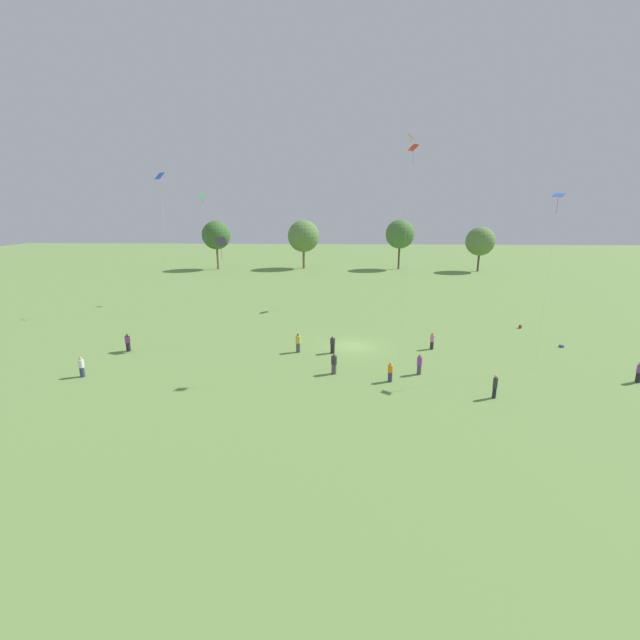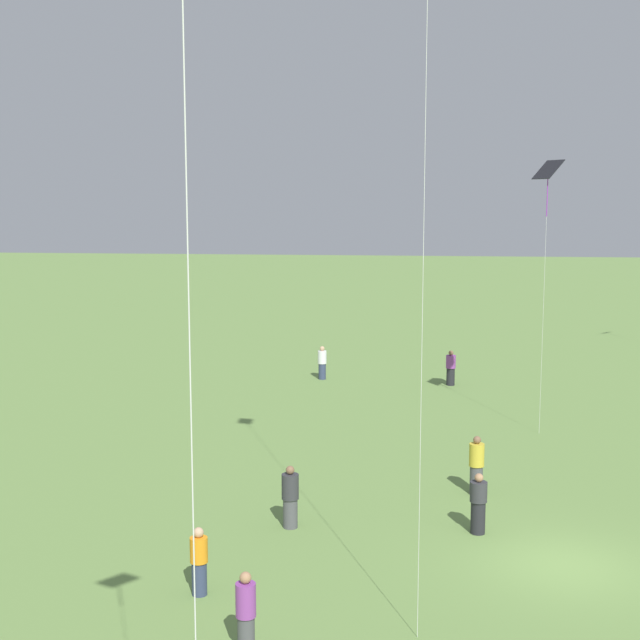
% 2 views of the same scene
% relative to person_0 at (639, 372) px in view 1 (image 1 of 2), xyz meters
% --- Properties ---
extents(ground_plane, '(240.00, 240.00, 0.00)m').
position_rel_person_0_xyz_m(ground_plane, '(-22.17, 8.00, -0.83)').
color(ground_plane, '#6B8E47').
extents(tree_0, '(6.13, 6.13, 10.49)m').
position_rel_person_0_xyz_m(tree_0, '(-50.28, 61.28, 6.56)').
color(tree_0, brown).
rests_on(tree_0, ground_plane).
extents(tree_1, '(6.97, 6.97, 10.63)m').
position_rel_person_0_xyz_m(tree_1, '(-31.37, 63.40, 6.29)').
color(tree_1, brown).
rests_on(tree_1, ground_plane).
extents(tree_2, '(6.26, 6.26, 10.78)m').
position_rel_person_0_xyz_m(tree_2, '(-10.25, 63.05, 6.80)').
color(tree_2, brown).
rests_on(tree_2, ground_plane).
extents(tree_3, '(6.03, 6.03, 9.39)m').
position_rel_person_0_xyz_m(tree_3, '(6.23, 60.20, 5.53)').
color(tree_3, brown).
rests_on(tree_3, ground_plane).
extents(person_0, '(0.53, 0.53, 1.70)m').
position_rel_person_0_xyz_m(person_0, '(0.00, 0.00, 0.00)').
color(person_0, '#232328').
rests_on(person_0, ground_plane).
extents(person_1, '(0.56, 0.56, 1.70)m').
position_rel_person_0_xyz_m(person_1, '(-44.41, -0.70, -0.00)').
color(person_1, '#333D5B').
rests_on(person_1, ground_plane).
extents(person_2, '(0.52, 0.52, 1.66)m').
position_rel_person_0_xyz_m(person_2, '(-14.52, 7.52, -0.01)').
color(person_2, '#232328').
rests_on(person_2, ground_plane).
extents(person_3, '(0.52, 0.52, 1.76)m').
position_rel_person_0_xyz_m(person_3, '(-16.93, 0.96, 0.03)').
color(person_3, '#4C4C51').
rests_on(person_3, ground_plane).
extents(person_4, '(0.57, 0.57, 1.63)m').
position_rel_person_0_xyz_m(person_4, '(-19.50, -0.66, -0.04)').
color(person_4, '#333D5B').
rests_on(person_4, ground_plane).
extents(person_5, '(0.55, 0.55, 1.78)m').
position_rel_person_0_xyz_m(person_5, '(-23.96, 0.79, 0.03)').
color(person_5, '#4C4C51').
rests_on(person_5, ground_plane).
extents(person_6, '(0.55, 0.55, 1.70)m').
position_rel_person_0_xyz_m(person_6, '(-24.14, 5.96, -0.01)').
color(person_6, '#232328').
rests_on(person_6, ground_plane).
extents(person_7, '(0.41, 0.41, 1.79)m').
position_rel_person_0_xyz_m(person_7, '(-12.34, -3.38, 0.08)').
color(person_7, '#232328').
rests_on(person_7, ground_plane).
extents(person_8, '(0.67, 0.67, 1.73)m').
position_rel_person_0_xyz_m(person_8, '(-43.71, 5.73, 0.01)').
color(person_8, '#232328').
rests_on(person_8, ground_plane).
extents(person_9, '(0.65, 0.65, 1.86)m').
position_rel_person_0_xyz_m(person_9, '(-27.41, 6.09, 0.08)').
color(person_9, '#4C4C51').
rests_on(person_9, ground_plane).
extents(kite_0, '(1.26, 1.18, 10.55)m').
position_rel_person_0_xyz_m(kite_0, '(-35.01, 8.94, 9.02)').
color(kite_0, black).
rests_on(kite_0, ground_plane).
extents(kite_1, '(1.64, 1.65, 21.54)m').
position_rel_person_0_xyz_m(kite_1, '(-13.69, 29.79, 19.53)').
color(kite_1, red).
rests_on(kite_1, ground_plane).
extents(kite_2, '(1.10, 1.09, 14.41)m').
position_rel_person_0_xyz_m(kite_2, '(-6.76, 2.69, 12.59)').
color(kite_2, blue).
rests_on(kite_2, ground_plane).
extents(kite_3, '(0.79, 0.73, 15.05)m').
position_rel_person_0_xyz_m(kite_3, '(-42.93, 29.67, 12.75)').
color(kite_3, green).
rests_on(kite_3, ground_plane).
extents(kite_4, '(1.43, 1.34, 17.58)m').
position_rel_person_0_xyz_m(kite_4, '(-46.24, 23.31, 15.69)').
color(kite_4, blue).
rests_on(kite_4, ground_plane).
extents(kite_5, '(0.57, 0.68, 18.99)m').
position_rel_person_0_xyz_m(kite_5, '(-18.07, 4.38, 15.87)').
color(kite_5, orange).
rests_on(kite_5, ground_plane).
extents(picnic_bag_0, '(0.40, 0.46, 0.21)m').
position_rel_person_0_xyz_m(picnic_bag_0, '(-1.59, 8.67, -0.73)').
color(picnic_bag_0, '#33518C').
rests_on(picnic_bag_0, ground_plane).
extents(picnic_bag_1, '(0.40, 0.39, 0.37)m').
position_rel_person_0_xyz_m(picnic_bag_1, '(-2.85, 15.44, -0.65)').
color(picnic_bag_1, '#933833').
rests_on(picnic_bag_1, ground_plane).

